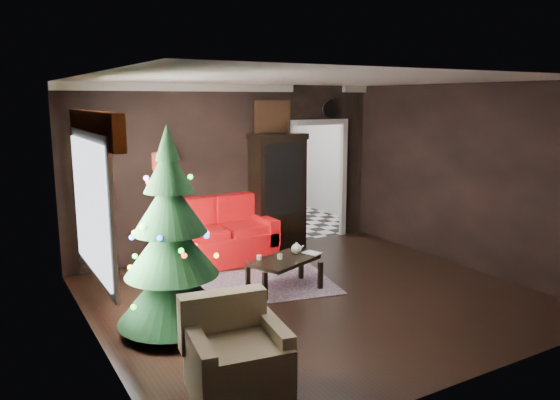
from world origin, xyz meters
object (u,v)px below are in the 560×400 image
loveseat (222,231)px  armchair (237,350)px  coffee_table (284,274)px  kitchen_table (270,209)px  floor_lamp (164,216)px  teapot (296,248)px  wall_clock (330,109)px  curio_cabinet (278,194)px  christmas_tree (171,240)px

loveseat → armchair: size_ratio=2.01×
coffee_table → kitchen_table: size_ratio=1.25×
armchair → coffee_table: size_ratio=0.90×
floor_lamp → armchair: (-0.64, -3.83, -0.37)m
teapot → wall_clock: size_ratio=0.51×
loveseat → curio_cabinet: (1.15, 0.22, 0.45)m
curio_cabinet → kitchen_table: bearing=65.6°
christmas_tree → armchair: (0.00, -1.64, -0.59)m
curio_cabinet → wall_clock: size_ratio=5.94×
curio_cabinet → coffee_table: 2.19m
wall_clock → christmas_tree: bearing=-147.1°
curio_cabinet → armchair: bearing=-124.1°
coffee_table → loveseat: bearing=96.9°
christmas_tree → wall_clock: wall_clock is taller
curio_cabinet → christmas_tree: (-2.70, -2.34, 0.10)m
armchair → kitchen_table: armchair is taller
kitchen_table → floor_lamp: bearing=-149.6°
teapot → curio_cabinet: bearing=68.3°
floor_lamp → teapot: size_ratio=11.66×
curio_cabinet → coffee_table: (-0.96, -1.83, -0.73)m
teapot → coffee_table: bearing=-155.5°
curio_cabinet → wall_clock: (1.20, 0.18, 1.43)m
loveseat → curio_cabinet: bearing=10.8°
wall_clock → loveseat: bearing=-170.3°
christmas_tree → coffee_table: size_ratio=2.53×
kitchen_table → curio_cabinet: bearing=-114.4°
loveseat → christmas_tree: (-1.55, -2.12, 0.55)m
coffee_table → wall_clock: bearing=43.0°
teapot → kitchen_table: (1.33, 3.14, -0.13)m
christmas_tree → kitchen_table: size_ratio=3.15×
loveseat → kitchen_table: 2.45m
loveseat → floor_lamp: floor_lamp is taller
floor_lamp → curio_cabinet: bearing=4.4°
christmas_tree → loveseat: bearing=53.9°
coffee_table → wall_clock: (2.16, 2.01, 2.16)m
floor_lamp → teapot: floor_lamp is taller
christmas_tree → teapot: size_ratio=14.47×
loveseat → curio_cabinet: 1.25m
christmas_tree → armchair: size_ratio=2.79×
wall_clock → kitchen_table: (-0.55, 1.25, -2.00)m
floor_lamp → coffee_table: bearing=-56.6°
floor_lamp → armchair: floor_lamp is taller
curio_cabinet → kitchen_table: (0.65, 1.43, -0.57)m
wall_clock → kitchen_table: 2.43m
christmas_tree → wall_clock: size_ratio=7.38×
teapot → kitchen_table: kitchen_table is taller
curio_cabinet → teapot: (-0.68, -1.71, -0.44)m
wall_clock → kitchen_table: bearing=113.7°
loveseat → floor_lamp: (-0.91, 0.06, 0.33)m
armchair → kitchen_table: size_ratio=1.13×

